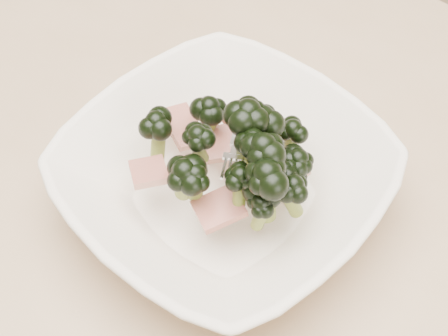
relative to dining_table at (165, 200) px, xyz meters
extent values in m
cube|color=tan|center=(0.00, 0.00, 0.08)|extent=(1.20, 0.80, 0.04)
cylinder|color=tan|center=(-0.55, 0.35, -0.30)|extent=(0.06, 0.06, 0.71)
imported|color=silver|center=(0.09, -0.01, 0.13)|extent=(0.30, 0.30, 0.07)
cylinder|color=olive|center=(0.08, -0.05, 0.16)|extent=(0.02, 0.02, 0.03)
ellipsoid|color=black|center=(0.08, -0.05, 0.18)|extent=(0.04, 0.04, 0.03)
cylinder|color=olive|center=(0.14, 0.02, 0.15)|extent=(0.02, 0.02, 0.03)
ellipsoid|color=black|center=(0.14, 0.02, 0.17)|extent=(0.03, 0.03, 0.02)
cylinder|color=olive|center=(0.15, -0.01, 0.15)|extent=(0.02, 0.02, 0.03)
ellipsoid|color=black|center=(0.15, -0.01, 0.17)|extent=(0.03, 0.03, 0.03)
cylinder|color=olive|center=(0.09, -0.04, 0.16)|extent=(0.02, 0.01, 0.03)
ellipsoid|color=black|center=(0.09, -0.04, 0.18)|extent=(0.03, 0.03, 0.03)
cylinder|color=olive|center=(0.12, 0.06, 0.14)|extent=(0.01, 0.02, 0.04)
ellipsoid|color=black|center=(0.12, 0.06, 0.17)|extent=(0.03, 0.03, 0.03)
cylinder|color=olive|center=(0.10, 0.02, 0.18)|extent=(0.02, 0.03, 0.05)
ellipsoid|color=black|center=(0.10, 0.02, 0.21)|extent=(0.04, 0.04, 0.03)
cylinder|color=olive|center=(0.15, 0.02, 0.14)|extent=(0.02, 0.02, 0.03)
ellipsoid|color=black|center=(0.15, 0.02, 0.15)|extent=(0.03, 0.03, 0.02)
cylinder|color=olive|center=(0.12, 0.00, 0.18)|extent=(0.02, 0.02, 0.04)
ellipsoid|color=black|center=(0.12, 0.00, 0.20)|extent=(0.03, 0.03, 0.03)
cylinder|color=olive|center=(0.16, 0.00, 0.15)|extent=(0.02, 0.02, 0.04)
ellipsoid|color=black|center=(0.16, 0.00, 0.17)|extent=(0.03, 0.03, 0.03)
cylinder|color=olive|center=(0.07, -0.02, 0.17)|extent=(0.01, 0.02, 0.03)
ellipsoid|color=black|center=(0.07, -0.02, 0.19)|extent=(0.03, 0.03, 0.02)
cylinder|color=olive|center=(0.05, 0.03, 0.15)|extent=(0.02, 0.02, 0.04)
ellipsoid|color=black|center=(0.05, 0.03, 0.17)|extent=(0.04, 0.04, 0.03)
cylinder|color=olive|center=(0.15, 0.03, 0.15)|extent=(0.02, 0.01, 0.03)
ellipsoid|color=black|center=(0.15, 0.03, 0.16)|extent=(0.03, 0.03, 0.03)
cylinder|color=olive|center=(0.15, -0.03, 0.15)|extent=(0.02, 0.01, 0.04)
ellipsoid|color=black|center=(0.15, -0.03, 0.17)|extent=(0.03, 0.03, 0.02)
cylinder|color=olive|center=(0.02, -0.02, 0.15)|extent=(0.02, 0.02, 0.05)
ellipsoid|color=black|center=(0.02, -0.02, 0.17)|extent=(0.03, 0.03, 0.03)
cylinder|color=olive|center=(0.13, 0.00, 0.17)|extent=(0.03, 0.02, 0.05)
ellipsoid|color=black|center=(0.13, 0.00, 0.20)|extent=(0.04, 0.04, 0.03)
cylinder|color=olive|center=(0.15, -0.02, 0.16)|extent=(0.02, 0.02, 0.06)
ellipsoid|color=black|center=(0.15, -0.02, 0.20)|extent=(0.04, 0.04, 0.03)
cylinder|color=olive|center=(0.13, -0.02, 0.16)|extent=(0.02, 0.02, 0.04)
ellipsoid|color=black|center=(0.13, -0.02, 0.18)|extent=(0.03, 0.03, 0.02)
cylinder|color=olive|center=(0.11, 0.03, 0.17)|extent=(0.03, 0.02, 0.05)
ellipsoid|color=black|center=(0.11, 0.03, 0.20)|extent=(0.04, 0.04, 0.03)
cube|color=maroon|center=(0.03, 0.01, 0.14)|extent=(0.06, 0.05, 0.01)
cube|color=maroon|center=(0.07, 0.05, 0.14)|extent=(0.06, 0.05, 0.02)
cube|color=maroon|center=(0.05, -0.05, 0.15)|extent=(0.05, 0.05, 0.02)
cube|color=maroon|center=(0.07, 0.02, 0.14)|extent=(0.05, 0.05, 0.01)
cube|color=maroon|center=(0.14, 0.02, 0.15)|extent=(0.04, 0.03, 0.01)
cube|color=maroon|center=(0.12, -0.04, 0.15)|extent=(0.05, 0.05, 0.01)
camera|label=1|loc=(0.31, -0.27, 0.60)|focal=50.00mm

